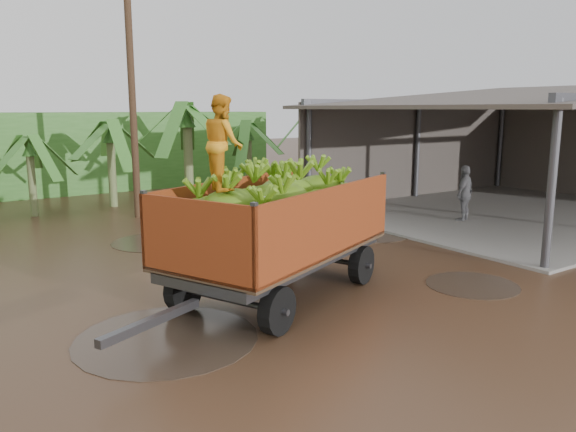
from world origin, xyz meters
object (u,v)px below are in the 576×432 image
at_px(man_blue, 245,228).
at_px(utility_pole, 132,91).
at_px(banana_trailer, 278,223).
at_px(man_grey, 465,194).

height_order(man_blue, utility_pole, utility_pole).
xyz_separation_m(banana_trailer, man_grey, (9.30, 2.80, -0.56)).
xyz_separation_m(man_grey, utility_pole, (-8.68, 7.10, 3.37)).
height_order(banana_trailer, man_blue, banana_trailer).
height_order(man_blue, man_grey, man_grey).
relative_size(banana_trailer, man_blue, 4.14).
bearing_deg(banana_trailer, man_grey, -6.49).
bearing_deg(utility_pole, man_blue, -88.10).
distance_m(banana_trailer, man_blue, 2.99).
relative_size(man_blue, man_grey, 0.87).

